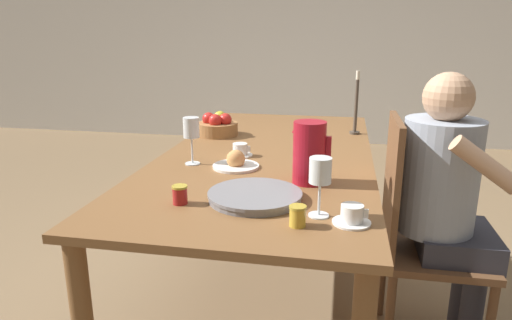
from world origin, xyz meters
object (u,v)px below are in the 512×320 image
object	(u,v)px
red_pitcher	(309,152)
teacup_across	(240,151)
chair_person_side	(417,234)
candlestick_tall	(356,109)
bread_plate	(236,162)
jam_jar_amber	(298,215)
jam_jar_red	(180,194)
teacup_near_person	(352,216)
fruit_bowl	(218,126)
serving_tray	(255,196)
person_seated	(447,194)
wine_glass_water	(191,130)
wine_glass_juice	(320,174)

from	to	relation	value
red_pitcher	teacup_across	world-z (taller)	red_pitcher
chair_person_side	candlestick_tall	world-z (taller)	candlestick_tall
bread_plate	jam_jar_amber	world-z (taller)	bread_plate
bread_plate	jam_jar_red	distance (m)	0.48
teacup_near_person	fruit_bowl	bearing A→B (deg)	123.42
serving_tray	person_seated	bearing A→B (deg)	24.05
wine_glass_water	bread_plate	xyz separation A→B (m)	(0.21, -0.02, -0.14)
bread_plate	jam_jar_amber	size ratio (longest dim) A/B	3.10
fruit_bowl	chair_person_side	bearing A→B (deg)	-32.89
wine_glass_juice	bread_plate	world-z (taller)	wine_glass_juice
jam_jar_red	red_pitcher	bearing A→B (deg)	36.93
teacup_near_person	candlestick_tall	distance (m)	1.34
jam_jar_amber	wine_glass_juice	bearing A→B (deg)	57.12
person_seated	wine_glass_juice	distance (m)	0.67
teacup_near_person	teacup_across	size ratio (longest dim) A/B	1.00
serving_tray	bread_plate	bearing A→B (deg)	112.89
chair_person_side	bread_plate	distance (m)	0.82
wine_glass_water	wine_glass_juice	world-z (taller)	wine_glass_water
chair_person_side	serving_tray	size ratio (longest dim) A/B	2.94
serving_tray	fruit_bowl	world-z (taller)	fruit_bowl
wine_glass_water	bread_plate	world-z (taller)	wine_glass_water
candlestick_tall	jam_jar_amber	bearing A→B (deg)	-97.98
wine_glass_juice	jam_jar_red	distance (m)	0.50
bread_plate	jam_jar_amber	bearing A→B (deg)	-60.00
jam_jar_red	candlestick_tall	world-z (taller)	candlestick_tall
red_pitcher	serving_tray	size ratio (longest dim) A/B	0.73
candlestick_tall	wine_glass_water	bearing A→B (deg)	-132.96
wine_glass_juice	candlestick_tall	xyz separation A→B (m)	(0.13, 1.29, 0.00)
bread_plate	teacup_across	bearing A→B (deg)	97.11
person_seated	candlestick_tall	xyz separation A→B (m)	(-0.35, 0.87, 0.19)
serving_tray	jam_jar_amber	xyz separation A→B (m)	(0.17, -0.20, 0.02)
teacup_near_person	candlestick_tall	bearing A→B (deg)	88.79
red_pitcher	jam_jar_amber	world-z (taller)	red_pitcher
teacup_near_person	bread_plate	xyz separation A→B (m)	(-0.50, 0.53, -0.00)
chair_person_side	teacup_across	world-z (taller)	chair_person_side
person_seated	wine_glass_water	bearing A→B (deg)	-94.05
teacup_near_person	chair_person_side	bearing A→B (deg)	59.09
fruit_bowl	candlestick_tall	world-z (taller)	candlestick_tall
person_seated	teacup_across	world-z (taller)	person_seated
chair_person_side	serving_tray	bearing A→B (deg)	-62.36
teacup_near_person	fruit_bowl	xyz separation A→B (m)	(-0.75, 1.14, 0.03)
teacup_near_person	jam_jar_red	distance (m)	0.59
wine_glass_water	jam_jar_amber	world-z (taller)	wine_glass_water
bread_plate	fruit_bowl	world-z (taller)	fruit_bowl
person_seated	jam_jar_amber	bearing A→B (deg)	-46.41
wine_glass_water	serving_tray	xyz separation A→B (m)	(0.37, -0.40, -0.15)
candlestick_tall	fruit_bowl	bearing A→B (deg)	-166.32
jam_jar_amber	serving_tray	bearing A→B (deg)	131.19
bread_plate	wine_glass_water	bearing A→B (deg)	175.42
serving_tray	fruit_bowl	bearing A→B (deg)	112.60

